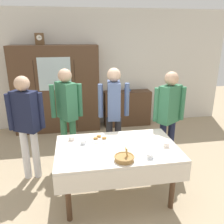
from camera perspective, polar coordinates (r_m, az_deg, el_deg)
name	(u,v)px	position (r m, az deg, el deg)	size (l,w,h in m)	color
ground_plane	(114,186)	(3.66, 0.55, -17.70)	(12.00, 12.00, 0.00)	tan
back_wall	(95,69)	(5.63, -4.21, 10.34)	(6.40, 0.10, 2.70)	silver
dining_table	(117,155)	(3.11, 1.35, -10.56)	(1.59, 0.99, 0.76)	#4C3321
wall_cabinet	(57,90)	(5.40, -13.39, 5.37)	(1.88, 0.46, 1.93)	#4C3321
mantel_clock	(40,39)	(5.29, -17.29, 16.69)	(0.18, 0.11, 0.24)	brown
bookshelf_low	(127,108)	(5.73, 3.73, 0.95)	(1.12, 0.35, 0.85)	#4C3321
book_stack	(128,90)	(5.60, 3.82, 5.36)	(0.15, 0.20, 0.06)	#664C7A
tea_cup_back_edge	(83,142)	(3.18, -7.00, -7.37)	(0.13, 0.13, 0.06)	white
tea_cup_front_edge	(72,139)	(3.31, -9.81, -6.42)	(0.13, 0.13, 0.06)	white
tea_cup_center	(166,145)	(3.16, 13.13, -7.86)	(0.13, 0.13, 0.06)	white
tea_cup_mid_right	(150,156)	(2.86, 9.28, -10.65)	(0.13, 0.13, 0.06)	white
bread_basket	(124,158)	(2.78, 3.04, -11.15)	(0.24, 0.24, 0.16)	#9E7542
pastry_plate	(100,139)	(3.29, -2.98, -6.54)	(0.28, 0.28, 0.05)	white
spoon_back_edge	(103,154)	(2.92, -2.15, -10.24)	(0.12, 0.02, 0.01)	silver
spoon_front_edge	(136,152)	(2.99, 5.91, -9.61)	(0.12, 0.02, 0.01)	silver
spoon_mid_right	(150,151)	(3.02, 9.24, -9.39)	(0.12, 0.02, 0.01)	silver
person_behind_table_left	(26,119)	(3.64, -20.21, -1.61)	(0.52, 0.35, 1.62)	silver
person_near_right_end	(169,111)	(3.84, 13.73, 0.20)	(0.52, 0.37, 1.62)	#191E38
person_beside_shelf	(114,107)	(3.87, 0.44, 1.23)	(0.52, 0.38, 1.66)	#232328
person_by_cabinet	(67,108)	(3.93, -10.99, 1.06)	(0.52, 0.41, 1.65)	#33704C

